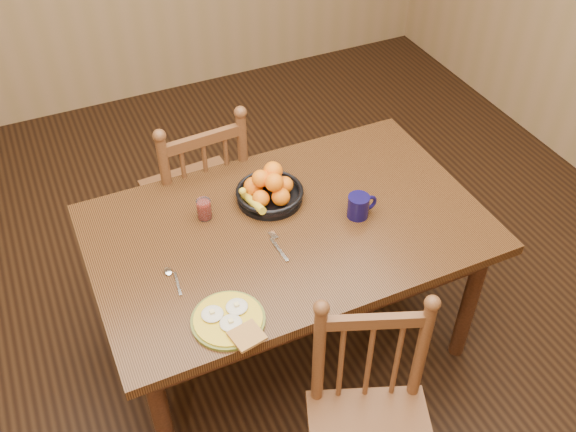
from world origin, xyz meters
name	(u,v)px	position (x,y,z in m)	size (l,w,h in m)	color
room	(288,98)	(0.00, 0.00, 1.35)	(4.52, 5.02, 2.72)	black
dining_table	(288,240)	(0.00, 0.00, 0.67)	(1.60, 1.00, 0.75)	black
chair_far	(198,196)	(-0.20, 0.64, 0.49)	(0.48, 0.46, 1.00)	#4D2C17
chair_near	(371,428)	(-0.05, -0.80, 0.47)	(0.56, 0.55, 0.96)	#4D2C17
breakfast_plate	(229,320)	(-0.40, -0.37, 0.76)	(0.26, 0.30, 0.04)	#59601E
fork	(277,245)	(-0.09, -0.09, 0.75)	(0.04, 0.18, 0.00)	silver
spoon	(171,275)	(-0.52, -0.08, 0.75)	(0.04, 0.16, 0.01)	silver
coffee_mug	(359,206)	(0.29, -0.07, 0.80)	(0.13, 0.09, 0.10)	#0E0A37
juice_glass	(204,210)	(-0.29, 0.19, 0.79)	(0.06, 0.06, 0.09)	silver
fruit_bowl	(269,190)	(-0.01, 0.18, 0.81)	(0.29, 0.29, 0.17)	black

